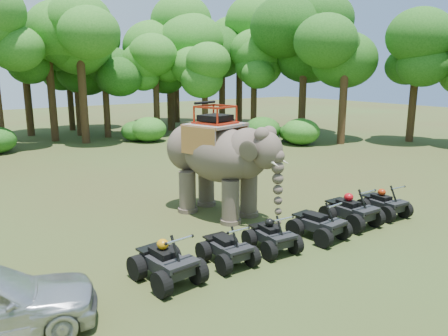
{
  "coord_description": "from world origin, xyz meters",
  "views": [
    {
      "loc": [
        -8.89,
        -11.1,
        5.32
      ],
      "look_at": [
        0.0,
        1.2,
        1.9
      ],
      "focal_mm": 35.0,
      "sensor_mm": 36.0,
      "label": 1
    }
  ],
  "objects_px": {
    "atv_0": "(167,257)",
    "atv_1": "(227,243)",
    "elephant": "(218,160)",
    "atv_3": "(319,219)",
    "atv_4": "(352,206)",
    "atv_5": "(384,200)",
    "atv_2": "(272,232)"
  },
  "relations": [
    {
      "from": "atv_5",
      "to": "atv_4",
      "type": "bearing_deg",
      "value": -178.13
    },
    {
      "from": "elephant",
      "to": "atv_3",
      "type": "distance_m",
      "value": 4.37
    },
    {
      "from": "atv_0",
      "to": "atv_5",
      "type": "xyz_separation_m",
      "value": [
        9.04,
        -0.15,
        -0.06
      ]
    },
    {
      "from": "atv_0",
      "to": "atv_3",
      "type": "bearing_deg",
      "value": -7.58
    },
    {
      "from": "elephant",
      "to": "atv_2",
      "type": "distance_m",
      "value": 4.13
    },
    {
      "from": "atv_1",
      "to": "atv_5",
      "type": "xyz_separation_m",
      "value": [
        7.16,
        -0.1,
        0.03
      ]
    },
    {
      "from": "atv_1",
      "to": "atv_5",
      "type": "distance_m",
      "value": 7.16
    },
    {
      "from": "atv_0",
      "to": "atv_1",
      "type": "bearing_deg",
      "value": -6.45
    },
    {
      "from": "atv_2",
      "to": "atv_5",
      "type": "xyz_separation_m",
      "value": [
        5.54,
        -0.04,
        0.02
      ]
    },
    {
      "from": "elephant",
      "to": "atv_2",
      "type": "relative_size",
      "value": 3.1
    },
    {
      "from": "atv_3",
      "to": "atv_4",
      "type": "height_order",
      "value": "atv_4"
    },
    {
      "from": "atv_2",
      "to": "elephant",
      "type": "bearing_deg",
      "value": 85.65
    },
    {
      "from": "atv_1",
      "to": "atv_4",
      "type": "relative_size",
      "value": 0.86
    },
    {
      "from": "atv_2",
      "to": "atv_4",
      "type": "xyz_separation_m",
      "value": [
        3.75,
        0.03,
        0.09
      ]
    },
    {
      "from": "atv_3",
      "to": "atv_5",
      "type": "bearing_deg",
      "value": -3.64
    },
    {
      "from": "elephant",
      "to": "atv_4",
      "type": "height_order",
      "value": "elephant"
    },
    {
      "from": "atv_1",
      "to": "atv_3",
      "type": "height_order",
      "value": "atv_3"
    },
    {
      "from": "atv_0",
      "to": "atv_3",
      "type": "xyz_separation_m",
      "value": [
        5.38,
        -0.26,
        -0.04
      ]
    },
    {
      "from": "atv_4",
      "to": "atv_5",
      "type": "bearing_deg",
      "value": -1.98
    },
    {
      "from": "elephant",
      "to": "atv_0",
      "type": "distance_m",
      "value": 5.74
    },
    {
      "from": "atv_1",
      "to": "atv_3",
      "type": "xyz_separation_m",
      "value": [
        3.5,
        -0.21,
        0.05
      ]
    },
    {
      "from": "atv_0",
      "to": "atv_5",
      "type": "height_order",
      "value": "atv_0"
    },
    {
      "from": "atv_5",
      "to": "atv_1",
      "type": "bearing_deg",
      "value": -176.4
    },
    {
      "from": "elephant",
      "to": "atv_3",
      "type": "bearing_deg",
      "value": -88.32
    },
    {
      "from": "atv_1",
      "to": "atv_3",
      "type": "relative_size",
      "value": 0.92
    },
    {
      "from": "atv_3",
      "to": "atv_2",
      "type": "bearing_deg",
      "value": 169.93
    },
    {
      "from": "atv_1",
      "to": "atv_5",
      "type": "relative_size",
      "value": 0.96
    },
    {
      "from": "elephant",
      "to": "atv_1",
      "type": "height_order",
      "value": "elephant"
    },
    {
      "from": "elephant",
      "to": "atv_2",
      "type": "xyz_separation_m",
      "value": [
        -0.67,
        -3.79,
        -1.49
      ]
    },
    {
      "from": "atv_3",
      "to": "atv_0",
      "type": "bearing_deg",
      "value": 171.89
    },
    {
      "from": "atv_4",
      "to": "atv_5",
      "type": "relative_size",
      "value": 1.11
    },
    {
      "from": "atv_3",
      "to": "atv_5",
      "type": "distance_m",
      "value": 3.66
    }
  ]
}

